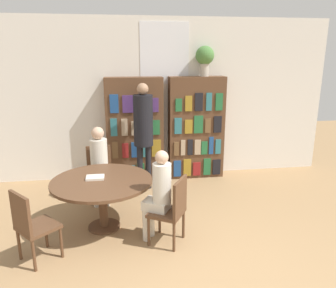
# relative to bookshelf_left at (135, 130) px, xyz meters

# --- Properties ---
(wall_back) EXTENTS (6.40, 0.07, 3.00)m
(wall_back) POSITION_rel_bookshelf_left_xyz_m (0.59, 0.19, 0.54)
(wall_back) COLOR silver
(wall_back) RESTS_ON ground_plane
(bookshelf_left) EXTENTS (1.05, 0.34, 1.94)m
(bookshelf_left) POSITION_rel_bookshelf_left_xyz_m (0.00, 0.00, 0.00)
(bookshelf_left) COLOR brown
(bookshelf_left) RESTS_ON ground_plane
(bookshelf_right) EXTENTS (1.05, 0.34, 1.94)m
(bookshelf_right) POSITION_rel_bookshelf_left_xyz_m (1.17, -0.00, -0.00)
(bookshelf_right) COLOR brown
(bookshelf_right) RESTS_ON ground_plane
(flower_vase) EXTENTS (0.34, 0.34, 0.55)m
(flower_vase) POSITION_rel_bookshelf_left_xyz_m (1.31, 0.00, 1.32)
(flower_vase) COLOR #B7AD9E
(flower_vase) RESTS_ON bookshelf_right
(reading_table) EXTENTS (1.36, 1.36, 0.71)m
(reading_table) POSITION_rel_bookshelf_left_xyz_m (-0.54, -1.81, -0.36)
(reading_table) COLOR brown
(reading_table) RESTS_ON ground_plane
(chair_near_camera) EXTENTS (0.56, 0.56, 0.88)m
(chair_near_camera) POSITION_rel_bookshelf_left_xyz_m (-1.30, -2.48, -0.48)
(chair_near_camera) COLOR brown
(chair_near_camera) RESTS_ON ground_plane
(chair_left_side) EXTENTS (0.44, 0.44, 0.88)m
(chair_left_side) POSITION_rel_bookshelf_left_xyz_m (-0.63, -0.80, -0.48)
(chair_left_side) COLOR brown
(chair_left_side) RESTS_ON ground_plane
(chair_far_side) EXTENTS (0.55, 0.55, 0.88)m
(chair_far_side) POSITION_rel_bookshelf_left_xyz_m (0.34, -2.33, -0.48)
(chair_far_side) COLOR brown
(chair_far_side) RESTS_ON ground_plane
(seated_reader_left) EXTENTS (0.30, 0.39, 1.25)m
(seated_reader_left) POSITION_rel_bookshelf_left_xyz_m (-0.61, -0.98, -0.25)
(seated_reader_left) COLOR beige
(seated_reader_left) RESTS_ON ground_plane
(seated_reader_right) EXTENTS (0.39, 0.36, 1.22)m
(seated_reader_right) POSITION_rel_bookshelf_left_xyz_m (0.18, -2.24, -0.29)
(seated_reader_right) COLOR silver
(seated_reader_right) RESTS_ON ground_plane
(librarian_standing) EXTENTS (0.33, 0.60, 1.87)m
(librarian_standing) POSITION_rel_bookshelf_left_xyz_m (0.13, -0.50, 0.20)
(librarian_standing) COLOR black
(librarian_standing) RESTS_ON ground_plane
(open_book_on_table) EXTENTS (0.24, 0.18, 0.03)m
(open_book_on_table) POSITION_rel_bookshelf_left_xyz_m (-0.63, -1.75, -0.24)
(open_book_on_table) COLOR silver
(open_book_on_table) RESTS_ON reading_table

